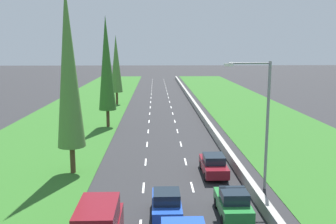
% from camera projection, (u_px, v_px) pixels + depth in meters
% --- Properties ---
extents(ground_plane, '(300.00, 300.00, 0.00)m').
position_uv_depth(ground_plane, '(161.00, 110.00, 58.99)').
color(ground_plane, '#28282B').
rests_on(ground_plane, ground).
extents(grass_verge_left, '(14.00, 140.00, 0.04)m').
position_uv_depth(grass_verge_left, '(81.00, 111.00, 58.56)').
color(grass_verge_left, '#2D6623').
rests_on(grass_verge_left, ground).
extents(grass_verge_right, '(14.00, 140.00, 0.04)m').
position_uv_depth(grass_verge_right, '(250.00, 110.00, 59.47)').
color(grass_verge_right, '#2D6623').
rests_on(grass_verge_right, ground).
extents(median_barrier, '(0.44, 120.00, 0.85)m').
position_uv_depth(median_barrier, '(197.00, 107.00, 59.11)').
color(median_barrier, '#9E9B93').
rests_on(median_barrier, ground).
extents(lane_markings, '(3.64, 116.00, 0.01)m').
position_uv_depth(lane_markings, '(161.00, 110.00, 58.99)').
color(lane_markings, white).
rests_on(lane_markings, ground).
extents(blue_hatchback_centre_lane, '(1.74, 3.90, 1.72)m').
position_uv_depth(blue_hatchback_centre_lane, '(167.00, 204.00, 21.69)').
color(blue_hatchback_centre_lane, '#1E47B7').
rests_on(blue_hatchback_centre_lane, ground).
extents(green_hatchback_right_lane, '(1.74, 3.90, 1.72)m').
position_uv_depth(green_hatchback_right_lane, '(233.00, 203.00, 21.79)').
color(green_hatchback_right_lane, '#237A33').
rests_on(green_hatchback_right_lane, ground).
extents(maroon_sedan_right_lane, '(1.82, 4.50, 1.64)m').
position_uv_depth(maroon_sedan_right_lane, '(213.00, 165.00, 29.05)').
color(maroon_sedan_right_lane, maroon).
rests_on(maroon_sedan_right_lane, ground).
extents(poplar_tree_second, '(2.17, 2.17, 14.63)m').
position_uv_depth(poplar_tree_second, '(68.00, 68.00, 28.14)').
color(poplar_tree_second, '#4C3823').
rests_on(poplar_tree_second, ground).
extents(poplar_tree_third, '(2.14, 2.14, 13.78)m').
position_uv_depth(poplar_tree_third, '(106.00, 64.00, 45.38)').
color(poplar_tree_third, '#4C3823').
rests_on(poplar_tree_third, ground).
extents(poplar_tree_fourth, '(2.10, 2.10, 12.02)m').
position_uv_depth(poplar_tree_fourth, '(116.00, 64.00, 63.89)').
color(poplar_tree_fourth, '#4C3823').
rests_on(poplar_tree_fourth, ground).
extents(street_light_mast, '(3.20, 0.28, 9.00)m').
position_uv_depth(street_light_mast, '(263.00, 116.00, 25.38)').
color(street_light_mast, gray).
rests_on(street_light_mast, ground).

